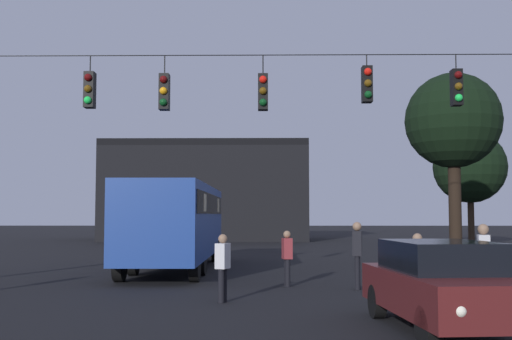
{
  "coord_description": "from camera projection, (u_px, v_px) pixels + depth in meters",
  "views": [
    {
      "loc": [
        1.23,
        -4.62,
        1.98
      ],
      "look_at": [
        1.0,
        11.25,
        3.1
      ],
      "focal_mm": 44.36,
      "sensor_mm": 36.0,
      "label": 1
    }
  ],
  "objects": [
    {
      "name": "pedestrian_far_side",
      "position": [
        484.0,
        259.0,
        13.83
      ],
      "size": [
        0.31,
        0.4,
        1.78
      ],
      "color": "black",
      "rests_on": "ground"
    },
    {
      "name": "city_bus",
      "position": [
        177.0,
        218.0,
        22.86
      ],
      "size": [
        2.59,
        11.01,
        3.0
      ],
      "color": "navy",
      "rests_on": "ground"
    },
    {
      "name": "car_near_right",
      "position": [
        443.0,
        284.0,
        10.83
      ],
      "size": [
        2.17,
        4.45,
        1.52
      ],
      "color": "#511919",
      "rests_on": "ground"
    },
    {
      "name": "pedestrian_crossing_right",
      "position": [
        357.0,
        251.0,
        16.79
      ],
      "size": [
        0.3,
        0.4,
        1.79
      ],
      "color": "black",
      "rests_on": "ground"
    },
    {
      "name": "tree_behind_building",
      "position": [
        453.0,
        122.0,
        25.25
      ],
      "size": [
        3.81,
        3.81,
        7.64
      ],
      "color": "black",
      "rests_on": "ground"
    },
    {
      "name": "overhead_signal_span",
      "position": [
        219.0,
        135.0,
        16.48
      ],
      "size": [
        17.84,
        0.44,
        6.59
      ],
      "color": "black",
      "rests_on": "ground"
    },
    {
      "name": "pedestrian_trailing",
      "position": [
        223.0,
        264.0,
        14.28
      ],
      "size": [
        0.35,
        0.42,
        1.54
      ],
      "color": "black",
      "rests_on": "ground"
    },
    {
      "name": "ground_plane",
      "position": [
        238.0,
        258.0,
        28.92
      ],
      "size": [
        168.0,
        168.0,
        0.0
      ],
      "primitive_type": "plane",
      "color": "black",
      "rests_on": "ground"
    },
    {
      "name": "pedestrian_near_bus",
      "position": [
        418.0,
        265.0,
        13.83
      ],
      "size": [
        0.3,
        0.4,
        1.57
      ],
      "color": "black",
      "rests_on": "ground"
    },
    {
      "name": "tree_left_silhouette",
      "position": [
        470.0,
        167.0,
        38.05
      ],
      "size": [
        4.35,
        4.35,
        7.02
      ],
      "color": "#2D2116",
      "rests_on": "ground"
    },
    {
      "name": "corner_building",
      "position": [
        208.0,
        192.0,
        50.27
      ],
      "size": [
        15.4,
        9.72,
        7.5
      ],
      "color": "black",
      "rests_on": "ground"
    },
    {
      "name": "pedestrian_crossing_center",
      "position": [
        287.0,
        255.0,
        17.43
      ],
      "size": [
        0.3,
        0.4,
        1.54
      ],
      "color": "black",
      "rests_on": "ground"
    }
  ]
}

